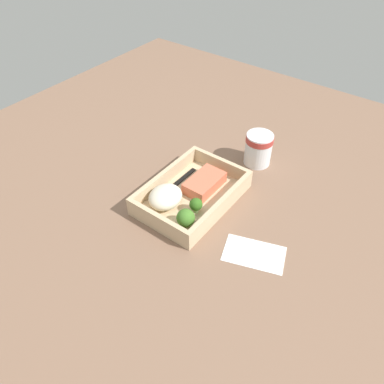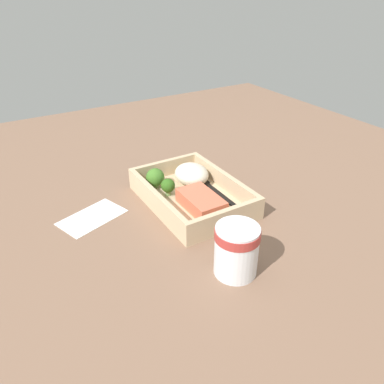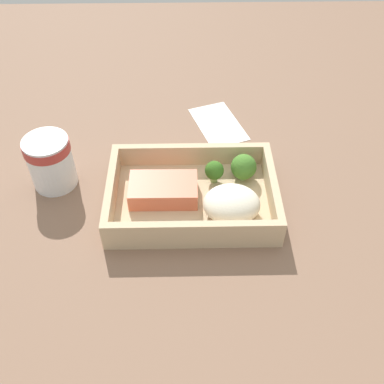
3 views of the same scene
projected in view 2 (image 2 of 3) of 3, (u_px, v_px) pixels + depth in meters
The scene contains 10 objects.
ground_plane at pixel (192, 206), 85.91cm from camera, with size 160.00×160.00×2.00cm, color #7E5E49.
takeout_tray at pixel (192, 200), 85.11cm from camera, with size 27.32×18.91×1.20cm, color #CAAE88.
tray_rim at pixel (192, 190), 83.82cm from camera, with size 27.32×18.91×3.95cm.
salmon_fillet at pixel (201, 202), 80.33cm from camera, with size 11.10×6.58×3.09cm, color #DC6B4D.
mashed_potatoes at pixel (192, 174), 89.75cm from camera, with size 8.98×7.82×4.74cm, color beige.
broccoli_floret_1 at pixel (168, 186), 84.64cm from camera, with size 3.23×3.23×4.10cm.
broccoli_floret_2 at pixel (155, 178), 87.99cm from camera, with size 4.37×4.37×4.71cm.
fork at pixel (214, 190), 87.45cm from camera, with size 15.81×2.23×0.44cm.
paper_cup at pixel (237, 248), 62.85cm from camera, with size 7.68×7.68×9.33cm.
receipt_slip at pixel (92, 217), 79.95cm from camera, with size 8.02×13.48×0.24cm, color white.
Camera 2 is at (-62.29, 37.52, 44.86)cm, focal length 35.00 mm.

